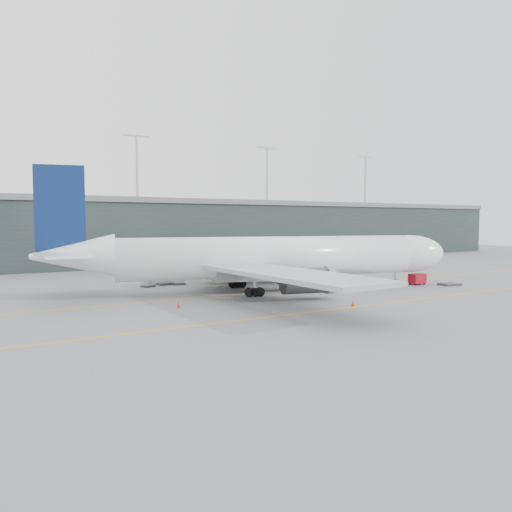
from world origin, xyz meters
TOP-DOWN VIEW (x-y plane):
  - ground at (0.00, 0.00)m, footprint 320.00×320.00m
  - taxiline_a at (0.00, -4.00)m, footprint 160.00×0.25m
  - taxiline_b at (0.00, -20.00)m, footprint 160.00×0.25m
  - taxiline_lead_main at (5.00, 20.00)m, footprint 0.25×60.00m
  - terminal at (-0.00, 58.00)m, footprint 240.00×36.00m
  - main_aircraft at (6.91, -3.66)m, footprint 59.99×55.30m
  - jet_bridge at (17.90, 22.87)m, footprint 9.18×43.70m
  - gse_cart at (31.06, -9.82)m, footprint 2.54×1.65m
  - baggage_dolly at (34.75, -12.98)m, footprint 3.28×2.82m
  - uld_a at (-6.16, 9.70)m, footprint 2.30×2.10m
  - uld_b at (-3.17, 10.80)m, footprint 2.44×2.06m
  - uld_c at (-1.06, 9.94)m, footprint 2.22×1.89m
  - cone_nose at (35.28, -5.27)m, footprint 0.48×0.48m
  - cone_wing_stbd at (8.71, -19.52)m, footprint 0.50×0.50m
  - cone_wing_port at (11.35, 10.06)m, footprint 0.47×0.47m
  - cone_tail at (-9.41, -10.00)m, footprint 0.49×0.49m

SIDE VIEW (x-z plane):
  - ground at x=0.00m, z-range 0.00..0.00m
  - taxiline_a at x=0.00m, z-range 0.00..0.02m
  - taxiline_b at x=0.00m, z-range 0.00..0.02m
  - taxiline_lead_main at x=5.00m, z-range 0.00..0.02m
  - baggage_dolly at x=34.75m, z-range 0.03..0.32m
  - cone_wing_port at x=11.35m, z-range 0.00..0.75m
  - cone_nose at x=35.28m, z-range 0.00..0.77m
  - cone_tail at x=-9.41m, z-range 0.00..0.78m
  - cone_wing_stbd at x=8.71m, z-range 0.00..0.79m
  - uld_a at x=-6.16m, z-range 0.04..1.75m
  - uld_c at x=-1.06m, z-range 0.05..1.85m
  - gse_cart at x=31.06m, z-range 0.10..1.81m
  - uld_b at x=-3.17m, z-range 0.05..2.08m
  - jet_bridge at x=17.90m, z-range 1.54..7.76m
  - main_aircraft at x=6.91m, z-range -3.73..13.29m
  - terminal at x=0.00m, z-range -6.88..22.12m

